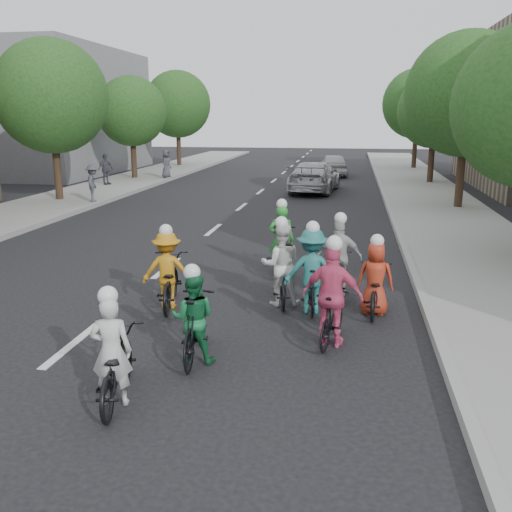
% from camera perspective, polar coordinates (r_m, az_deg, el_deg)
% --- Properties ---
extents(ground, '(120.00, 120.00, 0.00)m').
position_cam_1_polar(ground, '(10.16, -17.87, -8.41)').
color(ground, black).
rests_on(ground, ground).
extents(curb_left, '(0.18, 80.00, 0.18)m').
position_cam_1_polar(curb_left, '(21.44, -20.22, 3.23)').
color(curb_left, '#999993').
rests_on(curb_left, ground).
extents(sidewalk_right, '(4.00, 80.00, 0.15)m').
position_cam_1_polar(sidewalk_right, '(18.98, 19.90, 1.92)').
color(sidewalk_right, gray).
rests_on(sidewalk_right, ground).
extents(curb_right, '(0.18, 80.00, 0.18)m').
position_cam_1_polar(curb_right, '(18.72, 14.03, 2.23)').
color(curb_right, '#999993').
rests_on(curb_right, ground).
extents(bldg_sw, '(10.00, 14.00, 8.00)m').
position_cam_1_polar(bldg_sw, '(41.70, -20.55, 13.40)').
color(bldg_sw, slate).
rests_on(bldg_sw, ground).
extents(tree_l_3, '(4.80, 4.80, 6.93)m').
position_cam_1_polar(tree_l_3, '(26.55, -19.79, 14.78)').
color(tree_l_3, black).
rests_on(tree_l_3, ground).
extents(tree_l_4, '(4.00, 4.00, 5.97)m').
position_cam_1_polar(tree_l_4, '(34.71, -12.35, 13.95)').
color(tree_l_4, black).
rests_on(tree_l_4, ground).
extents(tree_l_5, '(4.80, 4.80, 6.93)m').
position_cam_1_polar(tree_l_5, '(43.22, -7.86, 14.79)').
color(tree_l_5, black).
rests_on(tree_l_5, ground).
extents(tree_r_1, '(4.80, 4.80, 6.93)m').
position_cam_1_polar(tree_r_1, '(24.29, 20.38, 14.89)').
color(tree_r_1, black).
rests_on(tree_r_1, ground).
extents(tree_r_2, '(4.00, 4.00, 5.97)m').
position_cam_1_polar(tree_r_2, '(33.18, 17.44, 13.66)').
color(tree_r_2, black).
rests_on(tree_r_2, ground).
extents(tree_r_3, '(4.80, 4.80, 6.93)m').
position_cam_1_polar(tree_r_3, '(42.12, 15.86, 14.44)').
color(tree_r_3, black).
rests_on(tree_r_3, ground).
extents(cyclist_0, '(0.96, 1.88, 1.63)m').
position_cam_1_polar(cyclist_0, '(7.92, -13.95, -10.36)').
color(cyclist_0, black).
rests_on(cyclist_0, ground).
extents(cyclist_1, '(0.73, 1.82, 1.57)m').
position_cam_1_polar(cyclist_1, '(8.96, -6.18, -6.66)').
color(cyclist_1, black).
rests_on(cyclist_1, ground).
extents(cyclist_2, '(1.09, 2.01, 1.70)m').
position_cam_1_polar(cyclist_2, '(11.47, -8.73, -2.06)').
color(cyclist_2, black).
rests_on(cyclist_2, ground).
extents(cyclist_3, '(1.08, 1.54, 1.88)m').
position_cam_1_polar(cyclist_3, '(9.53, 7.65, -4.86)').
color(cyclist_3, black).
rests_on(cyclist_3, ground).
extents(cyclist_4, '(0.74, 1.75, 1.58)m').
position_cam_1_polar(cyclist_4, '(11.24, 11.79, -2.91)').
color(cyclist_4, black).
rests_on(cyclist_4, ground).
extents(cyclist_5, '(0.62, 1.92, 1.83)m').
position_cam_1_polar(cyclist_5, '(13.76, 2.59, 0.93)').
color(cyclist_5, black).
rests_on(cyclist_5, ground).
extents(cyclist_6, '(0.91, 1.71, 1.82)m').
position_cam_1_polar(cyclist_6, '(11.51, 2.54, -1.70)').
color(cyclist_6, black).
rests_on(cyclist_6, ground).
extents(cyclist_7, '(1.13, 1.55, 1.81)m').
position_cam_1_polar(cyclist_7, '(11.06, 5.60, -2.07)').
color(cyclist_7, black).
rests_on(cyclist_7, ground).
extents(cyclist_8, '(0.98, 1.63, 1.79)m').
position_cam_1_polar(cyclist_8, '(12.26, 8.29, -1.02)').
color(cyclist_8, black).
rests_on(cyclist_8, ground).
extents(follow_car_lead, '(2.63, 5.38, 1.51)m').
position_cam_1_polar(follow_car_lead, '(28.86, 5.89, 7.88)').
color(follow_car_lead, '#B0AFB4').
rests_on(follow_car_lead, ground).
extents(follow_car_trail, '(2.09, 4.23, 1.39)m').
position_cam_1_polar(follow_car_trail, '(36.97, 7.72, 9.04)').
color(follow_car_trail, silver).
rests_on(follow_car_trail, ground).
extents(spectator_0, '(0.90, 1.16, 1.59)m').
position_cam_1_polar(spectator_0, '(25.31, -15.97, 7.02)').
color(spectator_0, '#464651').
rests_on(spectator_0, sidewalk_left).
extents(spectator_1, '(0.76, 1.04, 1.64)m').
position_cam_1_polar(spectator_1, '(31.60, -14.82, 8.41)').
color(spectator_1, '#4C4C58').
rests_on(spectator_1, sidewalk_left).
extents(spectator_2, '(0.63, 0.86, 1.64)m').
position_cam_1_polar(spectator_2, '(34.39, -8.97, 9.10)').
color(spectator_2, '#464551').
rests_on(spectator_2, sidewalk_left).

